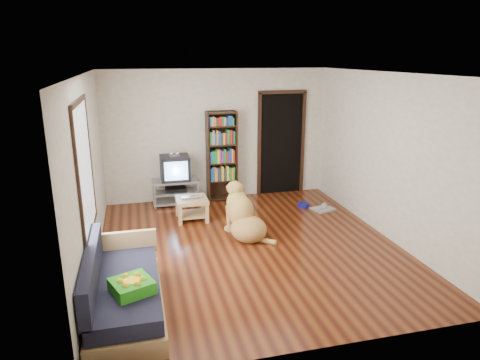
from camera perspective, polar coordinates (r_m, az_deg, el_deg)
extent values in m
plane|color=#612C10|center=(6.70, 1.29, -8.79)|extent=(5.00, 5.00, 0.00)
plane|color=white|center=(6.08, 1.45, 14.01)|extent=(5.00, 5.00, 0.00)
plane|color=silver|center=(8.65, -3.02, 5.99)|extent=(4.50, 0.00, 4.50)
plane|color=silver|center=(4.03, 10.82, -6.48)|extent=(4.50, 0.00, 4.50)
plane|color=silver|center=(6.09, -19.52, 0.68)|extent=(0.00, 5.00, 5.00)
plane|color=silver|center=(7.18, 18.98, 3.00)|extent=(0.00, 5.00, 5.00)
cube|color=green|center=(4.81, -14.22, -13.54)|extent=(0.52, 0.52, 0.13)
imported|color=silver|center=(7.62, -6.46, -2.41)|extent=(0.37, 0.24, 0.03)
cylinder|color=#17148E|center=(8.43, 8.45, -3.30)|extent=(0.22, 0.22, 0.08)
cube|color=#A5A5A5|center=(8.34, 11.00, -3.83)|extent=(0.47, 0.41, 0.03)
cube|color=white|center=(5.56, -19.99, 1.34)|extent=(0.02, 1.30, 1.60)
cube|color=black|center=(5.42, -20.78, 9.75)|extent=(0.03, 1.42, 0.06)
cube|color=black|center=(5.81, -19.17, -6.50)|extent=(0.03, 1.42, 0.06)
cube|color=black|center=(4.89, -20.69, -0.70)|extent=(0.03, 0.06, 1.70)
cube|color=black|center=(6.23, -19.36, 2.94)|extent=(0.03, 0.06, 1.70)
cube|color=black|center=(9.03, 5.48, 4.76)|extent=(0.90, 0.02, 2.10)
cube|color=black|center=(8.87, 2.58, 4.61)|extent=(0.07, 0.05, 2.14)
cube|color=black|center=(9.19, 8.35, 4.86)|extent=(0.07, 0.05, 2.14)
cube|color=black|center=(8.87, 5.71, 11.60)|extent=(1.03, 0.05, 0.07)
cube|color=#99999E|center=(8.47, -8.60, -0.09)|extent=(0.90, 0.45, 0.04)
cube|color=#99999E|center=(8.54, -8.53, -1.57)|extent=(0.86, 0.42, 0.03)
cube|color=#99999E|center=(8.60, -8.48, -2.77)|extent=(0.90, 0.45, 0.04)
cylinder|color=#99999E|center=(8.33, -11.27, -2.18)|extent=(0.04, 0.04, 0.50)
cylinder|color=#99999E|center=(8.40, -5.55, -1.77)|extent=(0.04, 0.04, 0.50)
cylinder|color=#99999E|center=(8.71, -11.42, -1.37)|extent=(0.04, 0.04, 0.50)
cylinder|color=#99999E|center=(8.77, -5.94, -0.99)|extent=(0.04, 0.04, 0.50)
cube|color=black|center=(8.53, -8.55, -1.25)|extent=(0.40, 0.30, 0.07)
cube|color=black|center=(8.40, -8.67, 1.61)|extent=(0.55, 0.48, 0.48)
cube|color=black|center=(8.60, -8.80, 1.94)|extent=(0.40, 0.14, 0.36)
cube|color=#8CBFF2|center=(8.17, -8.51, 1.19)|extent=(0.44, 0.02, 0.36)
cube|color=silver|center=(8.30, -8.71, 3.20)|extent=(0.20, 0.07, 0.02)
sphere|color=silver|center=(8.28, -9.14, 3.48)|extent=(0.09, 0.09, 0.09)
sphere|color=silver|center=(8.29, -8.31, 3.53)|extent=(0.09, 0.09, 0.09)
cube|color=black|center=(8.53, -4.33, 3.09)|extent=(0.03, 0.30, 1.80)
cube|color=black|center=(8.64, -0.60, 3.30)|extent=(0.03, 0.30, 1.80)
cube|color=black|center=(8.72, -2.64, 3.40)|extent=(0.60, 0.02, 1.80)
cube|color=black|center=(8.82, -2.38, -2.32)|extent=(0.56, 0.28, 0.02)
cube|color=black|center=(8.71, -2.41, -0.01)|extent=(0.56, 0.28, 0.03)
cube|color=black|center=(8.62, -2.44, 2.35)|extent=(0.56, 0.28, 0.02)
cube|color=black|center=(8.53, -2.47, 4.77)|extent=(0.56, 0.28, 0.02)
cube|color=black|center=(8.47, -2.50, 7.22)|extent=(0.56, 0.28, 0.02)
cube|color=black|center=(8.43, -2.52, 8.96)|extent=(0.56, 0.28, 0.02)
cube|color=tan|center=(5.23, -14.85, -15.77)|extent=(0.80, 1.80, 0.22)
cube|color=#1E1E2D|center=(5.12, -15.03, -13.68)|extent=(0.74, 1.74, 0.18)
cube|color=#1E1E2D|center=(5.02, -19.21, -11.19)|extent=(0.12, 1.74, 0.40)
cube|color=tan|center=(5.81, -15.08, -8.05)|extent=(0.80, 0.06, 0.30)
cube|color=tan|center=(7.66, -6.48, -2.65)|extent=(0.55, 0.55, 0.06)
cube|color=tan|center=(7.75, -6.42, -4.54)|extent=(0.45, 0.45, 0.03)
cube|color=tan|center=(7.48, -7.98, -4.80)|extent=(0.06, 0.06, 0.34)
cube|color=#D4B76C|center=(7.54, -4.42, -4.52)|extent=(0.06, 0.06, 0.34)
cube|color=tan|center=(7.92, -8.35, -3.60)|extent=(0.06, 0.06, 0.34)
cube|color=#D9B96F|center=(7.97, -4.99, -3.35)|extent=(0.06, 0.06, 0.34)
ellipsoid|color=#B87F46|center=(6.87, 1.15, -6.57)|extent=(0.74, 0.77, 0.42)
ellipsoid|color=tan|center=(6.96, 0.12, -4.22)|extent=(0.53, 0.56, 0.55)
ellipsoid|color=tan|center=(7.00, -0.38, -2.92)|extent=(0.45, 0.42, 0.40)
ellipsoid|color=#B58B45|center=(6.99, -0.68, -1.12)|extent=(0.34, 0.35, 0.24)
ellipsoid|color=#B39445|center=(7.10, -1.26, -1.06)|extent=(0.17, 0.24, 0.10)
sphere|color=black|center=(7.18, -1.69, -0.86)|extent=(0.05, 0.05, 0.05)
ellipsoid|color=#BD8A48|center=(6.90, -1.15, -1.43)|extent=(0.09, 0.10, 0.17)
ellipsoid|color=tan|center=(7.00, 0.17, -1.17)|extent=(0.09, 0.10, 0.17)
cylinder|color=tan|center=(7.15, -1.46, -5.18)|extent=(0.13, 0.16, 0.46)
cylinder|color=gold|center=(7.24, -0.27, -4.90)|extent=(0.13, 0.16, 0.46)
sphere|color=#D98B53|center=(7.27, -1.68, -6.51)|extent=(0.12, 0.12, 0.12)
sphere|color=tan|center=(7.36, -0.51, -6.22)|extent=(0.12, 0.12, 0.12)
cylinder|color=tan|center=(6.81, 3.27, -8.08)|extent=(0.35, 0.32, 0.09)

